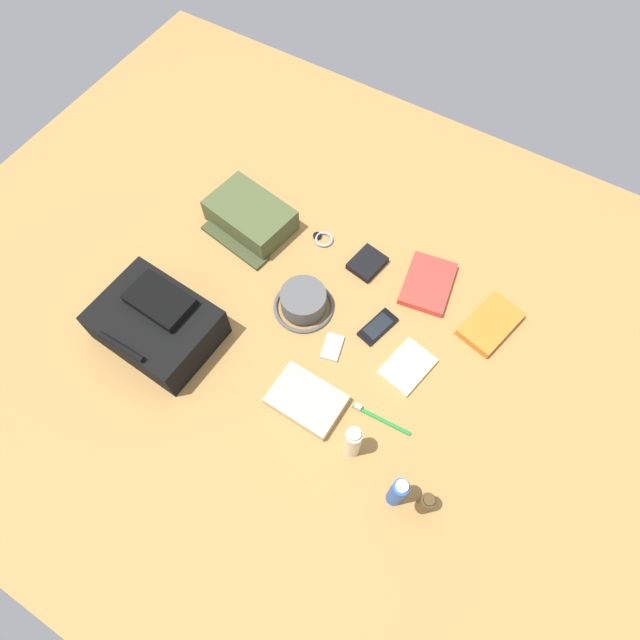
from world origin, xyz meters
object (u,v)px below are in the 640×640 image
at_px(cologne_bottle, 425,503).
at_px(paperback_novel, 490,324).
at_px(toiletry_pouch, 250,217).
at_px(media_player, 333,347).
at_px(deodorant_spray, 397,492).
at_px(lotion_bottle, 353,442).
at_px(backpack, 157,324).
at_px(wristwatch, 323,239).
at_px(notepad, 407,367).
at_px(wallet, 367,263).
at_px(travel_guidebook, 428,284).
at_px(folded_towel, 306,400).
at_px(cell_phone, 378,327).
at_px(toothbrush, 378,418).
at_px(bucket_hat, 303,302).

relative_size(cologne_bottle, paperback_novel, 0.54).
xyz_separation_m(toiletry_pouch, media_player, (-0.46, 0.25, -0.04)).
xyz_separation_m(deodorant_spray, lotion_bottle, (0.16, -0.05, -0.01)).
xyz_separation_m(backpack, paperback_novel, (-0.83, -0.53, -0.05)).
bearing_deg(wristwatch, notepad, 149.22).
xyz_separation_m(wristwatch, wallet, (-0.17, 0.01, 0.01)).
bearing_deg(travel_guidebook, deodorant_spray, 108.19).
height_order(toiletry_pouch, media_player, toiletry_pouch).
xyz_separation_m(paperback_novel, wristwatch, (0.60, -0.01, -0.01)).
height_order(backpack, wallet, backpack).
bearing_deg(folded_towel, paperback_novel, -125.30).
relative_size(paperback_novel, media_player, 2.27).
height_order(lotion_bottle, paperback_novel, lotion_bottle).
bearing_deg(toiletry_pouch, wristwatch, -163.65).
xyz_separation_m(backpack, lotion_bottle, (-0.66, 0.01, 0.01)).
bearing_deg(backpack, cell_phone, -147.20).
bearing_deg(notepad, toothbrush, 100.90).
height_order(backpack, toiletry_pouch, backpack).
bearing_deg(bucket_hat, travel_guidebook, -137.64).
relative_size(lotion_bottle, notepad, 1.05).
bearing_deg(backpack, bucket_hat, -136.80).
xyz_separation_m(toiletry_pouch, cologne_bottle, (-0.89, 0.52, 0.01)).
height_order(backpack, deodorant_spray, deodorant_spray).
distance_m(cell_phone, toothbrush, 0.28).
relative_size(notepad, folded_towel, 0.75).
height_order(wristwatch, wallet, wallet).
height_order(bucket_hat, wallet, bucket_hat).
bearing_deg(cologne_bottle, media_player, -32.36).
bearing_deg(toiletry_pouch, folded_towel, 138.29).
height_order(bucket_hat, notepad, bucket_hat).
distance_m(backpack, wristwatch, 0.60).
bearing_deg(lotion_bottle, media_player, -49.99).
xyz_separation_m(deodorant_spray, travel_guidebook, (0.21, -0.63, -0.07)).
bearing_deg(cell_phone, wristwatch, -32.11).
relative_size(toiletry_pouch, lotion_bottle, 1.87).
relative_size(cell_phone, toothbrush, 0.78).
relative_size(media_player, wallet, 0.86).
height_order(bucket_hat, cologne_bottle, cologne_bottle).
distance_m(travel_guidebook, wristwatch, 0.37).
bearing_deg(deodorant_spray, media_player, -39.19).
relative_size(cologne_bottle, media_player, 1.22).
relative_size(cell_phone, wristwatch, 1.92).
bearing_deg(toothbrush, lotion_bottle, 79.53).
height_order(backpack, bucket_hat, backpack).
xyz_separation_m(bucket_hat, toothbrush, (-0.36, 0.19, -0.03)).
bearing_deg(deodorant_spray, wallet, -55.77).
bearing_deg(cell_phone, bucket_hat, 13.44).
relative_size(toiletry_pouch, deodorant_spray, 1.74).
distance_m(travel_guidebook, folded_towel, 0.54).
xyz_separation_m(backpack, media_player, (-0.46, -0.22, -0.06)).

